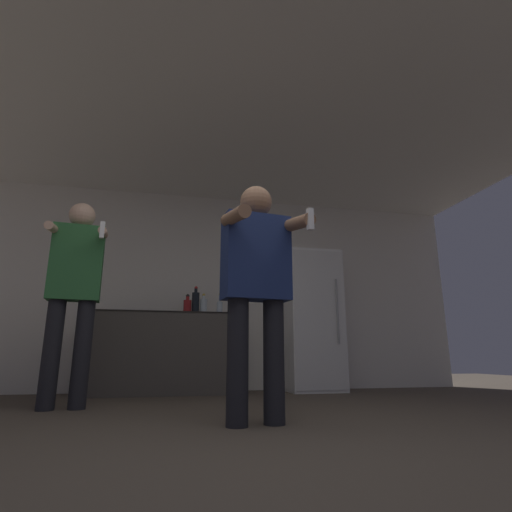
# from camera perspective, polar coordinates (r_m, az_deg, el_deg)

# --- Properties ---
(ground_plane) EXTENTS (14.00, 14.00, 0.00)m
(ground_plane) POSITION_cam_1_polar(r_m,az_deg,el_deg) (1.97, 1.67, -26.51)
(ground_plane) COLOR #4C4238
(wall_back) EXTENTS (7.00, 0.06, 2.55)m
(wall_back) POSITION_cam_1_polar(r_m,az_deg,el_deg) (5.31, -7.04, -4.73)
(wall_back) COLOR silver
(wall_back) RESTS_ON ground_plane
(ceiling_slab) EXTENTS (7.00, 3.84, 0.05)m
(ceiling_slab) POSITION_cam_1_polar(r_m,az_deg,el_deg) (4.16, -4.27, 17.15)
(ceiling_slab) COLOR silver
(ceiling_slab) RESTS_ON wall_back
(refrigerator) EXTENTS (0.67, 0.66, 1.74)m
(refrigerator) POSITION_cam_1_polar(r_m,az_deg,el_deg) (5.20, 7.92, -9.04)
(refrigerator) COLOR white
(refrigerator) RESTS_ON ground_plane
(counter) EXTENTS (1.69, 0.64, 0.91)m
(counter) POSITION_cam_1_polar(r_m,az_deg,el_deg) (4.88, -12.87, -13.34)
(counter) COLOR #47423D
(counter) RESTS_ON ground_plane
(bottle_dark_rum) EXTENTS (0.09, 0.09, 0.24)m
(bottle_dark_rum) POSITION_cam_1_polar(r_m,az_deg,el_deg) (4.89, -9.78, -7.02)
(bottle_dark_rum) COLOR maroon
(bottle_dark_rum) RESTS_ON counter
(bottle_amber_bourbon) EXTENTS (0.07, 0.07, 0.26)m
(bottle_amber_bourbon) POSITION_cam_1_polar(r_m,az_deg,el_deg) (4.92, -5.22, -7.26)
(bottle_amber_bourbon) COLOR silver
(bottle_amber_bourbon) RESTS_ON counter
(bottle_brown_liquor) EXTENTS (0.09, 0.09, 0.33)m
(bottle_brown_liquor) POSITION_cam_1_polar(r_m,az_deg,el_deg) (4.90, -8.63, -6.55)
(bottle_brown_liquor) COLOR black
(bottle_brown_liquor) RESTS_ON counter
(bottle_red_label) EXTENTS (0.09, 0.09, 0.25)m
(bottle_red_label) POSITION_cam_1_polar(r_m,az_deg,el_deg) (4.90, -7.51, -7.04)
(bottle_red_label) COLOR silver
(bottle_red_label) RESTS_ON counter
(person_woman_foreground) EXTENTS (0.57, 0.57, 1.60)m
(person_woman_foreground) POSITION_cam_1_polar(r_m,az_deg,el_deg) (2.70, 0.10, -3.22)
(person_woman_foreground) COLOR black
(person_woman_foreground) RESTS_ON ground_plane
(person_man_side) EXTENTS (0.51, 0.51, 1.77)m
(person_man_side) POSITION_cam_1_polar(r_m,az_deg,el_deg) (3.79, -24.51, -3.88)
(person_man_side) COLOR black
(person_man_side) RESTS_ON ground_plane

